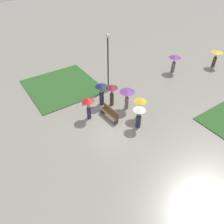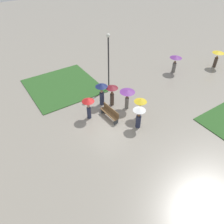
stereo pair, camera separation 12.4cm
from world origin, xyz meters
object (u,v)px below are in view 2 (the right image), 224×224
crowd_person_maroon (112,92)px  lone_walker_mid_plaza (218,55)px  crowd_person_navy (102,90)px  crowd_person_purple (127,94)px  crowd_person_white (139,115)px  lone_walker_far_path (175,60)px  park_bench (110,113)px  crowd_person_yellow (140,104)px  lamp_post (108,56)px  crowd_person_red (88,104)px

crowd_person_maroon → lone_walker_mid_plaza: bearing=-84.7°
crowd_person_navy → crowd_person_purple: crowd_person_navy is taller
crowd_person_white → lone_walker_far_path: 9.46m
park_bench → crowd_person_yellow: bearing=53.7°
park_bench → crowd_person_maroon: size_ratio=1.04×
crowd_person_maroon → crowd_person_navy: (-0.53, -0.65, 0.10)m
park_bench → lone_walker_far_path: lone_walker_far_path is taller
crowd_person_purple → lone_walker_far_path: 7.99m
crowd_person_navy → crowd_person_yellow: (3.05, 1.48, -0.11)m
lamp_post → crowd_person_purple: bearing=-6.4°
lamp_post → crowd_person_maroon: size_ratio=2.81×
crowd_person_white → crowd_person_red: (-2.89, -2.47, 0.24)m
lamp_post → lone_walker_mid_plaza: lamp_post is taller
crowd_person_yellow → crowd_person_white: (0.79, -0.75, -0.15)m
crowd_person_red → crowd_person_purple: bearing=-31.9°
crowd_person_maroon → crowd_person_yellow: bearing=-154.5°
crowd_person_purple → lamp_post: bearing=150.7°
lamp_post → lone_walker_mid_plaza: bearing=77.4°
crowd_person_red → crowd_person_navy: bearing=8.3°
crowd_person_white → lone_walker_far_path: size_ratio=0.96×
park_bench → crowd_person_white: size_ratio=1.09×
lamp_post → crowd_person_navy: (1.65, -1.74, -1.85)m
crowd_person_maroon → crowd_person_yellow: crowd_person_maroon is taller
crowd_person_navy → lone_walker_mid_plaza: 13.59m
crowd_person_purple → lone_walker_far_path: lone_walker_far_path is taller
park_bench → crowd_person_red: (-0.88, -1.34, 0.86)m
crowd_person_yellow → lamp_post: bearing=35.7°
crowd_person_navy → lone_walker_far_path: (-0.64, 9.05, -0.02)m
lamp_post → crowd_person_red: size_ratio=2.79×
crowd_person_white → crowd_person_red: size_ratio=0.95×
crowd_person_navy → crowd_person_purple: (1.59, 1.38, 0.00)m
crowd_person_red → crowd_person_maroon: bearing=-10.3°
crowd_person_purple → park_bench: bearing=-104.9°
lone_walker_far_path → lone_walker_mid_plaza: lone_walker_far_path is taller
lamp_post → lone_walker_mid_plaza: (2.64, 11.81, -1.89)m
lamp_post → lone_walker_far_path: (1.01, 7.31, -1.87)m
crowd_person_maroon → lone_walker_far_path: size_ratio=1.00×
crowd_person_yellow → crowd_person_purple: size_ratio=0.99×
lamp_post → crowd_person_navy: size_ratio=2.56×
crowd_person_white → lone_walker_far_path: lone_walker_far_path is taller
lone_walker_mid_plaza → crowd_person_purple: bearing=92.0°
lone_walker_far_path → crowd_person_purple: bearing=165.5°
crowd_person_purple → crowd_person_navy: bearing=-161.9°
crowd_person_yellow → lone_walker_far_path: bearing=-25.1°
crowd_person_white → lone_walker_far_path: bearing=161.6°
crowd_person_white → crowd_person_purple: size_ratio=0.98×
lamp_post → crowd_person_yellow: size_ratio=2.92×
lamp_post → crowd_person_yellow: bearing=-3.2°
crowd_person_maroon → crowd_person_yellow: (2.53, 0.83, -0.02)m
park_bench → lone_walker_far_path: bearing=101.3°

